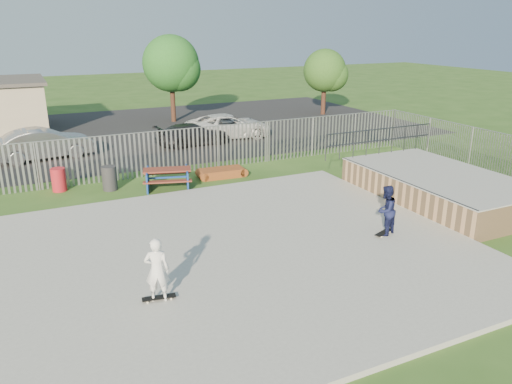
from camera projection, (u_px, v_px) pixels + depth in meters
name	position (u px, v px, depth m)	size (l,w,h in m)	color
ground	(216.00, 259.00, 14.40)	(120.00, 120.00, 0.00)	#2E521C
concrete_slab	(216.00, 256.00, 14.37)	(15.00, 12.00, 0.15)	#989893
quarter_pipe	(438.00, 186.00, 19.00)	(5.50, 7.05, 2.19)	tan
fence	(196.00, 179.00, 18.41)	(26.04, 16.02, 2.00)	gray
picnic_table	(167.00, 178.00, 20.52)	(2.28, 2.05, 0.81)	maroon
funbox	(222.00, 173.00, 22.10)	(1.88, 1.02, 0.37)	brown
trash_bin_red	(59.00, 180.00, 20.13)	(0.57, 0.57, 0.95)	#AE1A24
trash_bin_grey	(109.00, 178.00, 20.24)	(0.60, 0.60, 1.00)	#2A2A2D
parking_lot	(104.00, 134.00, 30.64)	(40.00, 18.00, 0.02)	black
car_silver	(44.00, 144.00, 24.80)	(1.63, 4.69, 1.54)	#A2A2A6
car_dark	(193.00, 134.00, 27.73)	(1.69, 4.15, 1.20)	black
car_white	(229.00, 126.00, 29.48)	(2.33, 5.06, 1.41)	silver
tree_mid	(171.00, 64.00, 33.51)	(3.79, 3.79, 5.84)	#43271B
tree_right	(325.00, 71.00, 36.56)	(3.10, 3.10, 4.79)	#46271C
skateboard_a	(384.00, 233.00, 15.68)	(0.82, 0.48, 0.08)	black
skateboard_b	(159.00, 298.00, 11.94)	(0.82, 0.32, 0.08)	black
skater_navy	(386.00, 210.00, 15.44)	(0.78, 0.61, 1.60)	#13173B
skater_white	(157.00, 270.00, 11.70)	(0.58, 0.38, 1.60)	white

